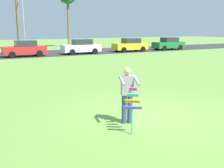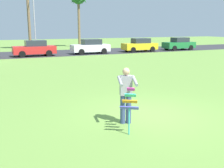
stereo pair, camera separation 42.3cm
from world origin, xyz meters
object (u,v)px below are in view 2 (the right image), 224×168
(parked_car_yellow, at_px, (140,45))
(streetlight_pole, at_px, (34,18))
(parked_car_green, at_px, (179,44))
(kite_held, at_px, (130,103))
(parked_car_red, at_px, (35,49))
(parked_car_white, at_px, (91,47))
(person_kite_flyer, at_px, (126,93))

(parked_car_yellow, xyz_separation_m, streetlight_pole, (-11.11, 7.04, 3.22))
(parked_car_yellow, distance_m, parked_car_green, 5.87)
(kite_held, bearing_deg, parked_car_red, 87.21)
(kite_held, bearing_deg, parked_car_green, 48.95)
(parked_car_yellow, bearing_deg, parked_car_green, 0.01)
(parked_car_white, height_order, parked_car_green, same)
(parked_car_white, distance_m, parked_car_yellow, 6.32)
(parked_car_white, bearing_deg, kite_held, -107.84)
(person_kite_flyer, xyz_separation_m, kite_held, (-0.25, -0.70, -0.10))
(kite_held, xyz_separation_m, parked_car_green, (19.34, 22.21, -0.08))
(parked_car_yellow, bearing_deg, parked_car_red, 180.00)
(parked_car_white, relative_size, streetlight_pole, 0.60)
(parked_car_green, bearing_deg, parked_car_yellow, -179.99)
(parked_car_red, height_order, parked_car_yellow, same)
(person_kite_flyer, bearing_deg, parked_car_green, 48.41)
(parked_car_red, bearing_deg, person_kite_flyer, -92.22)
(kite_held, height_order, parked_car_white, parked_car_white)
(parked_car_yellow, bearing_deg, streetlight_pole, 147.63)
(parked_car_red, distance_m, parked_car_green, 18.26)
(parked_car_white, distance_m, parked_car_green, 12.20)
(parked_car_white, xyz_separation_m, streetlight_pole, (-4.78, 7.04, 3.22))
(kite_held, relative_size, parked_car_yellow, 0.29)
(parked_car_yellow, bearing_deg, kite_held, -121.24)
(person_kite_flyer, bearing_deg, parked_car_yellow, 58.42)
(kite_held, height_order, streetlight_pole, streetlight_pole)
(parked_car_red, xyz_separation_m, parked_car_yellow, (12.39, -0.00, 0.00))
(parked_car_red, relative_size, parked_car_yellow, 0.99)
(parked_car_red, bearing_deg, parked_car_yellow, -0.00)
(parked_car_white, bearing_deg, parked_car_yellow, -0.00)
(parked_car_green, bearing_deg, streetlight_pole, 157.48)
(kite_held, bearing_deg, parked_car_white, 72.16)
(kite_held, distance_m, parked_car_white, 23.33)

